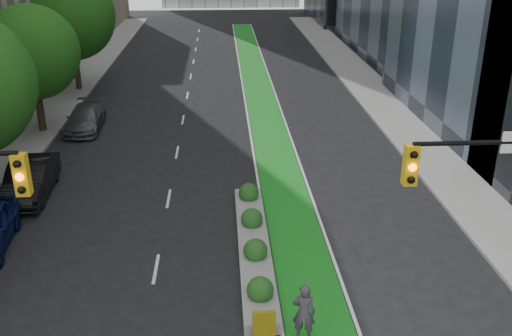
{
  "coord_description": "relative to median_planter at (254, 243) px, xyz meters",
  "views": [
    {
      "loc": [
        0.08,
        -12.22,
        11.61
      ],
      "look_at": [
        1.36,
        8.29,
        3.0
      ],
      "focal_mm": 40.0,
      "sensor_mm": 36.0,
      "label": 1
    }
  ],
  "objects": [
    {
      "name": "sidewalk_left",
      "position": [
        -13.0,
        17.96,
        -0.3
      ],
      "size": [
        3.6,
        90.0,
        0.15
      ],
      "primitive_type": "cube",
      "color": "gray",
      "rests_on": "ground"
    },
    {
      "name": "sidewalk_right",
      "position": [
        10.6,
        17.96,
        -0.3
      ],
      "size": [
        3.6,
        90.0,
        0.15
      ],
      "primitive_type": "cube",
      "color": "gray",
      "rests_on": "ground"
    },
    {
      "name": "bike_lane_paint",
      "position": [
        1.8,
        22.96,
        -0.37
      ],
      "size": [
        2.2,
        70.0,
        0.01
      ],
      "primitive_type": "cube",
      "color": "#198A20",
      "rests_on": "ground"
    },
    {
      "name": "tree_midfar",
      "position": [
        -12.2,
        14.96,
        4.57
      ],
      "size": [
        5.6,
        5.6,
        7.76
      ],
      "color": "black",
      "rests_on": "ground"
    },
    {
      "name": "tree_far",
      "position": [
        -12.2,
        24.96,
        5.32
      ],
      "size": [
        6.6,
        6.6,
        9.0
      ],
      "color": "black",
      "rests_on": "ground"
    },
    {
      "name": "median_planter",
      "position": [
        0.0,
        0.0,
        0.0
      ],
      "size": [
        1.2,
        10.26,
        1.1
      ],
      "color": "gray",
      "rests_on": "ground"
    },
    {
      "name": "cyclist",
      "position": [
        1.2,
        -5.23,
        0.6
      ],
      "size": [
        0.79,
        0.61,
        1.94
      ],
      "primitive_type": "imported",
      "rotation": [
        0.0,
        0.0,
        2.92
      ],
      "color": "#3F3743",
      "rests_on": "ground"
    },
    {
      "name": "parked_car_left_mid",
      "position": [
        -10.16,
        5.73,
        0.47
      ],
      "size": [
        2.04,
        5.19,
        1.68
      ],
      "primitive_type": "imported",
      "rotation": [
        0.0,
        0.0,
        0.05
      ],
      "color": "black",
      "rests_on": "ground"
    },
    {
      "name": "parked_car_left_far",
      "position": [
        -9.66,
        15.38,
        0.36
      ],
      "size": [
        2.18,
        5.07,
        1.46
      ],
      "primitive_type": "imported",
      "rotation": [
        0.0,
        0.0,
        0.03
      ],
      "color": "#4E5053",
      "rests_on": "ground"
    }
  ]
}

